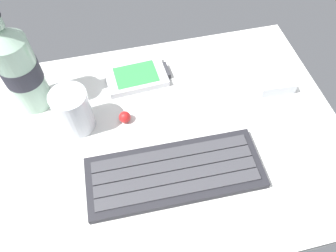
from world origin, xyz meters
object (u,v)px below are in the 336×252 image
juice_cup (74,112)px  water_bottle (19,68)px  trackball_mouse (125,117)px  keyboard (175,173)px  handheld_device (137,77)px  charger_block (274,82)px

juice_cup → water_bottle: 11.75cm
water_bottle → trackball_mouse: water_bottle is taller
keyboard → handheld_device: size_ratio=2.23×
handheld_device → charger_block: 27.45cm
keyboard → water_bottle: (-22.32, 21.46, 8.20)cm
charger_block → juice_cup: bearing=-179.1°
juice_cup → water_bottle: water_bottle is taller
juice_cup → charger_block: bearing=0.9°
keyboard → juice_cup: juice_cup is taller
handheld_device → trackball_mouse: trackball_mouse is taller
handheld_device → trackball_mouse: 10.47cm
keyboard → water_bottle: bearing=136.1°
charger_block → trackball_mouse: size_ratio=3.18×
juice_cup → water_bottle: bearing=135.1°
water_bottle → charger_block: bearing=-8.4°
keyboard → charger_block: size_ratio=4.18×
water_bottle → trackball_mouse: 19.84cm
charger_block → trackball_mouse: bearing=-176.7°
keyboard → juice_cup: (-14.83, 13.99, 3.10)cm
trackball_mouse → charger_block: bearing=3.3°
keyboard → trackball_mouse: 14.35cm
handheld_device → water_bottle: bearing=-176.8°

